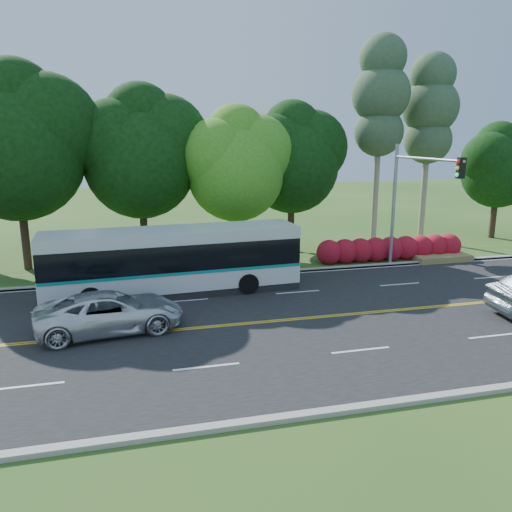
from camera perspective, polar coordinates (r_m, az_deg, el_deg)
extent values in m
plane|color=#28531B|center=(21.49, 9.05, -6.78)|extent=(120.00, 120.00, 0.00)
cube|color=black|center=(21.49, 9.05, -6.76)|extent=(60.00, 14.00, 0.02)
cube|color=#A19B92|center=(27.87, 3.39, -1.75)|extent=(60.00, 0.30, 0.15)
cube|color=#A19B92|center=(15.72, 19.50, -15.04)|extent=(60.00, 0.30, 0.15)
cube|color=#28531B|center=(29.59, 2.33, -0.89)|extent=(60.00, 4.00, 0.10)
cube|color=gold|center=(21.42, 9.13, -6.80)|extent=(57.00, 0.10, 0.00)
cube|color=gold|center=(21.55, 8.97, -6.66)|extent=(57.00, 0.10, 0.00)
cube|color=silver|center=(17.08, -24.80, -13.35)|extent=(2.20, 0.12, 0.00)
cube|color=silver|center=(16.85, -5.69, -12.47)|extent=(2.20, 0.12, 0.00)
cube|color=silver|center=(18.34, 11.87, -10.47)|extent=(2.20, 0.12, 0.00)
cube|color=silver|center=(21.20, 25.55, -8.21)|extent=(2.20, 0.12, 0.00)
cube|color=silver|center=(23.48, -21.72, -5.78)|extent=(2.20, 0.12, 0.00)
cube|color=silver|center=(23.31, -8.19, -5.07)|extent=(2.20, 0.12, 0.00)
cube|color=silver|center=(24.41, 4.79, -4.12)|extent=(2.20, 0.12, 0.00)
cube|color=silver|center=(26.62, 16.10, -3.12)|extent=(2.20, 0.12, 0.00)
cube|color=silver|center=(29.70, 25.36, -2.20)|extent=(2.20, 0.12, 0.00)
cube|color=silver|center=(27.61, 3.57, -2.01)|extent=(57.00, 0.12, 0.00)
cube|color=silver|center=(15.96, 18.89, -14.74)|extent=(57.00, 0.12, 0.00)
cylinder|color=black|center=(30.61, -24.88, 2.04)|extent=(0.44, 0.44, 3.96)
sphere|color=black|center=(30.14, -25.73, 10.45)|extent=(7.20, 7.20, 7.20)
sphere|color=black|center=(30.15, -22.81, 13.48)|extent=(5.76, 5.76, 5.76)
sphere|color=black|center=(30.55, -25.92, 15.55)|extent=(4.68, 4.68, 4.68)
cylinder|color=black|center=(31.04, -12.66, 2.78)|extent=(0.44, 0.44, 3.60)
sphere|color=black|center=(30.57, -13.06, 10.37)|extent=(6.60, 6.60, 6.60)
sphere|color=black|center=(30.89, -10.38, 12.97)|extent=(5.28, 5.28, 5.28)
sphere|color=black|center=(30.34, -15.72, 12.38)|extent=(4.95, 4.95, 4.95)
sphere|color=black|center=(30.95, -13.14, 14.99)|extent=(4.29, 4.29, 4.29)
cylinder|color=black|center=(30.68, -2.28, 2.63)|extent=(0.44, 0.44, 3.24)
sphere|color=#3A881C|center=(30.21, -2.34, 9.45)|extent=(5.80, 5.80, 5.80)
sphere|color=#3A881C|center=(30.73, -0.04, 11.69)|extent=(4.64, 4.64, 4.64)
sphere|color=#3A881C|center=(29.75, -4.51, 11.31)|extent=(4.35, 4.35, 4.35)
sphere|color=#3A881C|center=(30.55, -2.35, 13.57)|extent=(3.77, 3.77, 3.77)
cylinder|color=black|center=(33.09, 4.01, 3.56)|extent=(0.44, 0.44, 3.42)
sphere|color=black|center=(32.66, 4.12, 10.16)|extent=(6.00, 6.00, 6.00)
sphere|color=black|center=(33.34, 6.25, 12.25)|extent=(4.80, 4.80, 4.80)
sphere|color=black|center=(32.08, 2.17, 12.01)|extent=(4.50, 4.50, 4.50)
sphere|color=black|center=(33.02, 4.14, 14.10)|extent=(3.90, 3.90, 3.90)
cylinder|color=gray|center=(35.01, 13.61, 9.03)|extent=(0.40, 0.40, 9.80)
sphere|color=#355333|center=(34.92, 13.86, 13.61)|extent=(3.23, 3.23, 3.23)
sphere|color=#355333|center=(35.03, 14.09, 17.50)|extent=(3.80, 3.80, 3.80)
sphere|color=#355333|center=(35.27, 14.31, 21.12)|extent=(3.04, 3.04, 3.04)
cylinder|color=gray|center=(37.46, 18.73, 8.43)|extent=(0.40, 0.40, 9.10)
sphere|color=#355333|center=(37.35, 19.04, 12.39)|extent=(3.23, 3.23, 3.23)
sphere|color=#355333|center=(37.40, 19.30, 15.77)|extent=(3.80, 3.80, 3.80)
sphere|color=#355333|center=(37.57, 19.56, 18.93)|extent=(3.04, 3.04, 3.04)
cylinder|color=black|center=(41.30, 25.48, 4.01)|extent=(0.44, 0.44, 3.06)
sphere|color=black|center=(40.96, 25.96, 8.63)|extent=(5.20, 5.20, 5.20)
sphere|color=black|center=(41.89, 27.09, 10.02)|extent=(4.16, 4.16, 4.16)
sphere|color=black|center=(40.10, 25.11, 9.94)|extent=(3.90, 3.90, 3.90)
sphere|color=black|center=(41.26, 25.99, 11.37)|extent=(3.38, 3.38, 3.38)
sphere|color=#A10D1F|center=(29.66, 8.35, 0.40)|extent=(1.50, 1.50, 1.50)
sphere|color=#A10D1F|center=(30.05, 10.12, 0.50)|extent=(1.50, 1.50, 1.50)
sphere|color=#A10D1F|center=(30.46, 11.84, 0.60)|extent=(1.50, 1.50, 1.50)
sphere|color=#A10D1F|center=(30.90, 13.51, 0.70)|extent=(1.50, 1.50, 1.50)
sphere|color=#A10D1F|center=(31.37, 15.14, 0.79)|extent=(1.50, 1.50, 1.50)
sphere|color=#A10D1F|center=(31.86, 16.72, 0.88)|extent=(1.50, 1.50, 1.50)
sphere|color=#A10D1F|center=(32.37, 18.24, 0.96)|extent=(1.50, 1.50, 1.50)
sphere|color=#A10D1F|center=(32.91, 19.72, 1.04)|extent=(1.50, 1.50, 1.50)
sphere|color=#A10D1F|center=(33.47, 21.15, 1.12)|extent=(1.50, 1.50, 1.50)
cube|color=brown|center=(32.38, 20.42, -0.21)|extent=(3.50, 1.40, 0.40)
cylinder|color=#93959B|center=(29.88, 15.45, 5.52)|extent=(0.20, 0.20, 7.00)
cylinder|color=#93959B|center=(27.08, 18.93, 10.47)|extent=(0.14, 6.00, 0.14)
cube|color=black|center=(24.78, 22.38, 9.29)|extent=(0.32, 0.28, 0.95)
sphere|color=red|center=(24.66, 22.11, 9.99)|extent=(0.18, 0.18, 0.18)
sphere|color=yellow|center=(24.68, 22.05, 9.30)|extent=(0.18, 0.18, 0.18)
sphere|color=#19D833|center=(24.70, 21.99, 8.61)|extent=(0.18, 0.18, 0.18)
cube|color=silver|center=(24.30, -9.33, -2.26)|extent=(12.13, 3.31, 0.99)
cube|color=black|center=(24.03, -9.43, 0.30)|extent=(12.07, 3.34, 1.24)
cube|color=silver|center=(23.84, -9.51, 2.40)|extent=(12.13, 3.31, 0.56)
cube|color=#0D7D7C|center=(24.19, -9.37, -1.27)|extent=(12.07, 3.35, 0.14)
cube|color=black|center=(23.96, -23.70, -0.48)|extent=(0.21, 2.34, 1.70)
cube|color=#19E54C|center=(23.76, -23.89, 1.77)|extent=(0.15, 1.53, 0.22)
cube|color=black|center=(24.49, -9.27, -3.77)|extent=(12.12, 3.21, 0.35)
cylinder|color=black|center=(23.05, -18.36, -4.55)|extent=(1.02, 0.34, 1.00)
cylinder|color=black|center=(25.34, -18.32, -2.94)|extent=(1.02, 0.34, 1.00)
cylinder|color=black|center=(23.95, -0.90, -3.17)|extent=(1.02, 0.34, 1.00)
cylinder|color=black|center=(26.16, -2.40, -1.74)|extent=(1.02, 0.34, 1.00)
imported|color=white|center=(20.16, -16.29, -6.16)|extent=(5.83, 3.26, 1.54)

